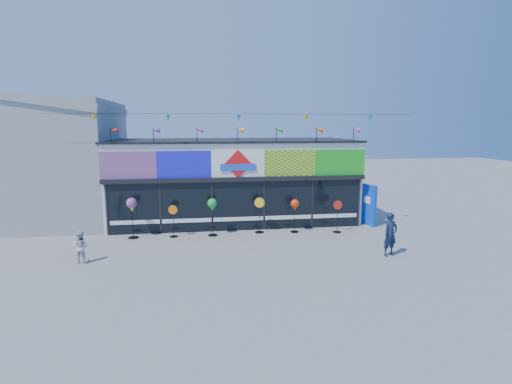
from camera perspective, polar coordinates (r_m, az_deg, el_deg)
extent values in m
plane|color=gray|center=(15.37, -1.27, -8.75)|extent=(80.00, 80.00, 0.00)
cube|color=white|center=(20.76, -3.26, 1.70)|extent=(12.00, 5.00, 4.00)
cube|color=black|center=(18.39, -2.56, -2.00)|extent=(11.60, 0.12, 2.30)
cube|color=black|center=(18.14, -2.58, 1.85)|extent=(12.00, 0.30, 0.20)
cube|color=white|center=(18.49, -2.54, -3.84)|extent=(11.40, 0.10, 0.18)
cube|color=black|center=(20.58, -3.32, 7.36)|extent=(12.20, 5.20, 0.10)
cube|color=black|center=(18.75, -20.51, -2.38)|extent=(0.08, 0.14, 2.30)
cube|color=black|center=(18.38, -13.49, -2.26)|extent=(0.08, 0.14, 2.30)
cube|color=black|center=(18.31, -6.30, -2.10)|extent=(0.08, 0.14, 2.30)
cube|color=black|center=(18.53, 1.14, -1.90)|extent=(0.08, 0.14, 2.30)
cube|color=black|center=(19.03, 8.00, -1.69)|extent=(0.08, 0.14, 2.30)
cube|color=black|center=(19.78, 14.41, -1.47)|extent=(0.08, 0.14, 2.30)
cube|color=red|center=(18.26, -17.80, 3.66)|extent=(2.40, 0.08, 1.20)
cube|color=#1D1AE0|center=(18.01, -10.24, 3.89)|extent=(2.40, 0.08, 1.20)
cube|color=white|center=(18.08, -2.60, 4.05)|extent=(2.40, 0.08, 1.20)
cube|color=yellow|center=(18.46, 4.85, 4.14)|extent=(2.40, 0.08, 1.20)
cube|color=green|center=(19.14, 11.89, 4.16)|extent=(2.40, 0.08, 1.20)
cube|color=red|center=(18.02, -2.58, 4.04)|extent=(1.27, 0.06, 1.27)
cube|color=blue|center=(18.02, -2.57, 3.56)|extent=(1.60, 0.05, 0.30)
cube|color=yellow|center=(18.52, -14.73, -2.91)|extent=(0.78, 0.03, 0.78)
cube|color=#1829D1|center=(18.34, -9.91, -1.85)|extent=(0.92, 0.03, 0.92)
cube|color=yellow|center=(18.29, -5.02, -0.72)|extent=(0.78, 0.03, 0.78)
cube|color=#CD5413|center=(18.53, -0.16, -2.08)|extent=(0.92, 0.03, 0.92)
cube|color=#1A88E4|center=(18.79, 4.58, -1.68)|extent=(0.78, 0.03, 0.78)
cube|color=blue|center=(19.13, 9.18, -0.54)|extent=(0.92, 0.03, 0.92)
cylinder|color=black|center=(18.54, -20.03, 7.50)|extent=(0.03, 0.03, 0.70)
cone|color=red|center=(18.51, -19.64, 8.30)|extent=(0.30, 0.22, 0.22)
cylinder|color=black|center=(18.26, -14.45, 7.75)|extent=(0.03, 0.03, 0.70)
cone|color=#5C22A1|center=(18.24, -14.04, 8.55)|extent=(0.30, 0.22, 0.22)
cylinder|color=black|center=(18.15, -8.42, 7.94)|extent=(0.03, 0.03, 0.70)
cone|color=purple|center=(18.15, -7.99, 8.74)|extent=(0.30, 0.22, 0.22)
cylinder|color=black|center=(18.23, -2.70, 8.04)|extent=(0.03, 0.03, 0.70)
cone|color=#F2A80C|center=(18.24, -2.26, 8.82)|extent=(0.30, 0.22, 0.22)
cylinder|color=black|center=(18.49, 2.92, 8.05)|extent=(0.03, 0.03, 0.70)
cone|color=#1C9C18|center=(18.51, 3.35, 8.83)|extent=(0.30, 0.22, 0.22)
cylinder|color=black|center=(18.94, 8.62, 8.00)|extent=(0.03, 0.03, 0.70)
cone|color=#DE510B|center=(18.98, 9.05, 8.74)|extent=(0.30, 0.22, 0.22)
cylinder|color=black|center=(19.54, 13.74, 7.88)|extent=(0.03, 0.03, 0.70)
cone|color=#D547A5|center=(19.58, 14.15, 8.60)|extent=(0.30, 0.22, 0.22)
cylinder|color=black|center=(17.59, -2.52, 11.08)|extent=(16.00, 0.01, 0.01)
cone|color=#FFB215|center=(18.01, -22.17, 9.79)|extent=(0.20, 0.20, 0.28)
cone|color=#19A554|center=(17.54, -12.47, 10.28)|extent=(0.20, 0.20, 0.28)
cone|color=blue|center=(17.58, -2.51, 10.49)|extent=(0.20, 0.20, 0.28)
cone|color=#F1B70C|center=(18.12, 7.13, 10.40)|extent=(0.20, 0.20, 0.28)
cone|color=#1982D8|center=(19.13, 15.97, 10.06)|extent=(0.20, 0.20, 0.28)
cube|color=gray|center=(23.11, -29.13, 3.81)|extent=(8.00, 7.00, 6.00)
cube|color=gray|center=(23.07, -29.76, 11.48)|extent=(8.18, 7.20, 1.54)
cube|color=blue|center=(20.15, 15.80, -1.79)|extent=(0.40, 1.00, 1.99)
cube|color=white|center=(20.08, 15.63, -1.10)|extent=(0.15, 0.44, 0.35)
cylinder|color=black|center=(18.17, -17.10, -6.24)|extent=(0.45, 0.45, 0.03)
cylinder|color=black|center=(17.99, -17.22, -3.96)|extent=(0.03, 0.03, 1.45)
sphere|color=yellow|center=(17.83, -17.34, -1.51)|extent=(0.45, 0.45, 0.45)
cone|color=yellow|center=(17.88, -17.30, -2.39)|extent=(0.22, 0.22, 0.20)
cylinder|color=black|center=(17.90, -11.66, -6.25)|extent=(0.36, 0.36, 0.03)
cylinder|color=black|center=(17.75, -11.72, -4.40)|extent=(0.02, 0.02, 1.17)
cylinder|color=orange|center=(17.62, -11.79, -2.49)|extent=(0.39, 0.14, 0.40)
cylinder|color=black|center=(17.85, -6.20, -6.15)|extent=(0.42, 0.42, 0.03)
cylinder|color=black|center=(17.67, -6.24, -3.95)|extent=(0.03, 0.03, 1.38)
sphere|color=green|center=(17.51, -6.28, -1.60)|extent=(0.42, 0.42, 0.42)
cone|color=green|center=(17.57, -6.27, -2.44)|extent=(0.21, 0.21, 0.19)
cylinder|color=black|center=(18.23, 0.50, -5.76)|extent=(0.41, 0.41, 0.03)
cylinder|color=black|center=(18.06, 0.50, -3.67)|extent=(0.02, 0.02, 1.34)
cylinder|color=yellow|center=(17.92, 0.50, -1.52)|extent=(0.45, 0.15, 0.45)
cylinder|color=black|center=(18.39, 5.53, -5.67)|extent=(0.39, 0.39, 0.03)
cylinder|color=black|center=(18.23, 5.56, -3.73)|extent=(0.02, 0.02, 1.25)
sphere|color=#F2340C|center=(18.09, 5.59, -1.65)|extent=(0.39, 0.39, 0.39)
cone|color=#F2340C|center=(18.14, 5.58, -2.39)|extent=(0.19, 0.19, 0.17)
cylinder|color=black|center=(18.63, 11.49, -5.62)|extent=(0.38, 0.38, 0.03)
cylinder|color=black|center=(18.48, 11.55, -3.75)|extent=(0.02, 0.02, 1.22)
cylinder|color=red|center=(18.35, 11.62, -1.84)|extent=(0.41, 0.11, 0.41)
imported|color=#131F3C|center=(15.70, 18.65, -5.76)|extent=(0.69, 0.56, 1.64)
imported|color=silver|center=(15.51, -23.78, -7.19)|extent=(0.63, 0.46, 1.15)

